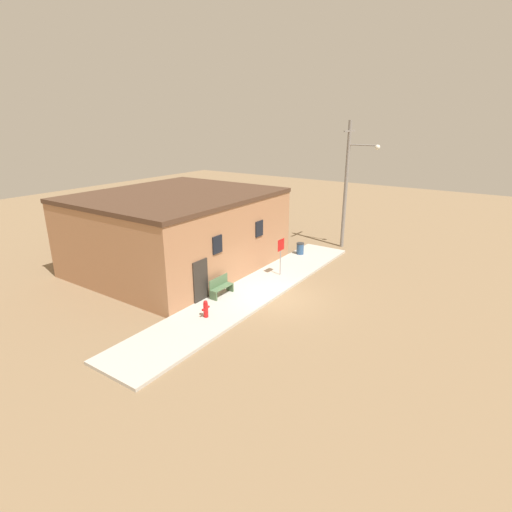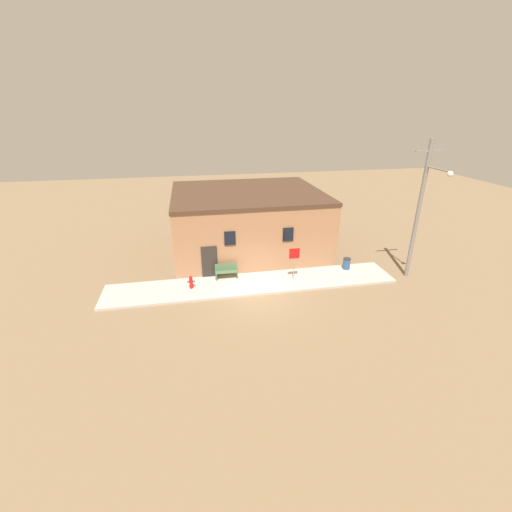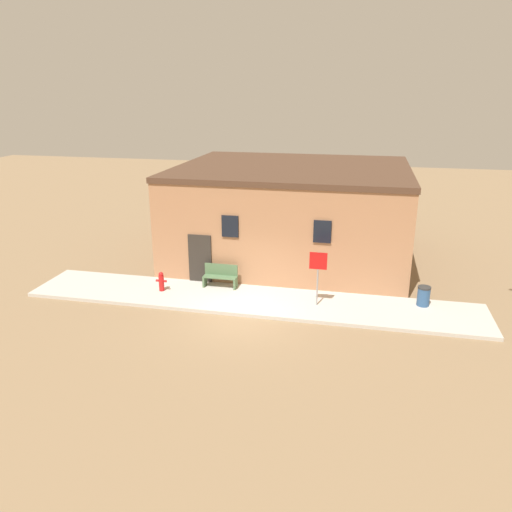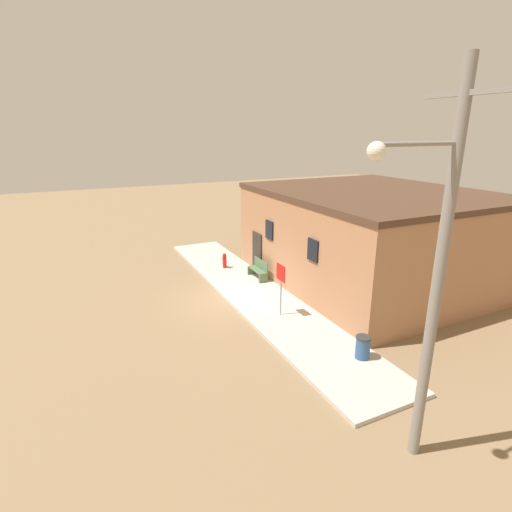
{
  "view_description": "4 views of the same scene",
  "coord_description": "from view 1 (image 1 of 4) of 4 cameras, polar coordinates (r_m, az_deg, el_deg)",
  "views": [
    {
      "loc": [
        -15.8,
        -9.45,
        8.49
      ],
      "look_at": [
        0.21,
        1.42,
        1.92
      ],
      "focal_mm": 28.0,
      "sensor_mm": 36.0,
      "label": 1
    },
    {
      "loc": [
        -3.36,
        -17.09,
        10.09
      ],
      "look_at": [
        0.21,
        1.42,
        1.92
      ],
      "focal_mm": 24.0,
      "sensor_mm": 36.0,
      "label": 2
    },
    {
      "loc": [
        4.08,
        -16.19,
        7.97
      ],
      "look_at": [
        0.21,
        1.42,
        1.92
      ],
      "focal_mm": 35.0,
      "sensor_mm": 36.0,
      "label": 3
    },
    {
      "loc": [
        15.33,
        -5.88,
        7.24
      ],
      "look_at": [
        0.21,
        1.42,
        1.92
      ],
      "focal_mm": 28.0,
      "sensor_mm": 36.0,
      "label": 4
    }
  ],
  "objects": [
    {
      "name": "fire_hydrant",
      "position": [
        18.09,
        -7.19,
        -7.48
      ],
      "size": [
        0.45,
        0.21,
        0.81
      ],
      "color": "red",
      "rests_on": "sidewalk"
    },
    {
      "name": "sidewalk",
      "position": [
        20.95,
        -0.32,
        -4.96
      ],
      "size": [
        17.87,
        2.84,
        0.14
      ],
      "color": "#BCB7AD",
      "rests_on": "ground"
    },
    {
      "name": "stop_sign",
      "position": [
        22.41,
        3.56,
        0.85
      ],
      "size": [
        0.66,
        0.06,
        2.12
      ],
      "color": "gray",
      "rests_on": "sidewalk"
    },
    {
      "name": "trash_bin",
      "position": [
        26.43,
        6.33,
        1.08
      ],
      "size": [
        0.49,
        0.49,
        0.76
      ],
      "color": "#2D517F",
      "rests_on": "sidewalk"
    },
    {
      "name": "utility_pole",
      "position": [
        28.07,
        13.02,
        10.32
      ],
      "size": [
        1.8,
        2.2,
        8.55
      ],
      "color": "gray",
      "rests_on": "ground"
    },
    {
      "name": "ground_plane",
      "position": [
        20.27,
        3.0,
        -6.04
      ],
      "size": [
        80.0,
        80.0,
        0.0
      ],
      "primitive_type": "plane",
      "color": "#846B4C"
    },
    {
      "name": "bench",
      "position": [
        20.17,
        -5.07,
        -4.41
      ],
      "size": [
        1.41,
        0.44,
        0.95
      ],
      "color": "#4C6B47",
      "rests_on": "sidewalk"
    },
    {
      "name": "brick_building",
      "position": [
        24.43,
        -11.15,
        3.61
      ],
      "size": [
        10.83,
        9.35,
        4.52
      ],
      "color": "#A87551",
      "rests_on": "ground"
    }
  ]
}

